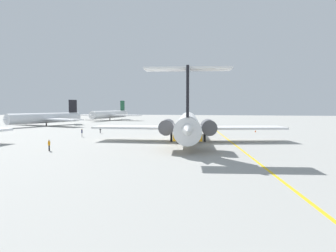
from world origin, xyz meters
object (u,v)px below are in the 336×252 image
ground_crew_portside (82,132)px  safety_cone_nose (255,131)px  airliner_mid_right (44,118)px  airliner_far_right (109,114)px  ground_crew_near_tail (100,129)px  main_jetliner (188,124)px  ground_crew_near_nose (49,144)px

ground_crew_portside → safety_cone_nose: (21.06, -38.77, -0.89)m
airliner_mid_right → airliner_far_right: airliner_far_right is taller
ground_crew_near_tail → main_jetliner: bearing=-143.8°
airliner_mid_right → ground_crew_near_tail: (-23.76, -30.92, -1.62)m
airliner_mid_right → safety_cone_nose: (-12.68, -69.67, -2.44)m
airliner_far_right → ground_crew_near_tail: bearing=28.5°
airliner_far_right → safety_cone_nose: 85.54m
ground_crew_near_nose → airliner_far_right: bearing=-57.6°
airliner_far_right → ground_crew_portside: airliner_far_right is taller
main_jetliner → ground_crew_near_tail: bearing=51.7°
main_jetliner → ground_crew_near_tail: (14.52, 24.27, -2.29)m
ground_crew_near_nose → ground_crew_portside: bearing=-61.0°
ground_crew_portside → main_jetliner: bearing=-37.6°
ground_crew_near_nose → ground_crew_near_tail: 31.37m
airliner_mid_right → ground_crew_portside: size_ratio=16.51×
main_jetliner → airliner_mid_right: bearing=47.8°
ground_crew_portside → ground_crew_near_nose: bearing=-103.5°
main_jetliner → safety_cone_nose: 29.57m
ground_crew_near_nose → airliner_mid_right: bearing=-41.2°
main_jetliner → ground_crew_near_nose: main_jetliner is taller
ground_crew_near_nose → ground_crew_portside: ground_crew_portside is taller
airliner_far_right → ground_crew_near_nose: airliner_far_right is taller
ground_crew_near_tail → ground_crew_portside: bearing=157.0°
airliner_far_right → safety_cone_nose: airliner_far_right is taller
airliner_mid_right → ground_crew_near_nose: airliner_mid_right is taller
ground_crew_near_nose → ground_crew_portside: (20.98, 5.02, 0.05)m
ground_crew_portside → safety_cone_nose: ground_crew_portside is taller
main_jetliner → safety_cone_nose: size_ratio=77.41×
airliner_mid_right → ground_crew_near_tail: size_ratio=17.60×
ground_crew_portside → ground_crew_near_tail: bearing=62.9°
ground_crew_near_nose → ground_crew_near_tail: (30.96, 5.00, -0.02)m
airliner_far_right → safety_cone_nose: bearing=56.5°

